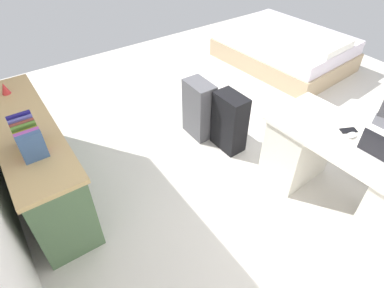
{
  "coord_description": "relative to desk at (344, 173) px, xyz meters",
  "views": [
    {
      "loc": [
        -2.08,
        2.24,
        2.42
      ],
      "look_at": [
        -0.34,
        1.04,
        0.6
      ],
      "focal_mm": 30.29,
      "sensor_mm": 36.0,
      "label": 1
    }
  ],
  "objects": [
    {
      "name": "ground_plane",
      "position": [
        1.2,
        -0.03,
        -0.38
      ],
      "size": [
        6.15,
        6.15,
        0.0
      ],
      "primitive_type": "plane",
      "color": "beige"
    },
    {
      "name": "desk",
      "position": [
        0.0,
        0.0,
        0.0
      ],
      "size": [
        1.48,
        0.75,
        0.73
      ],
      "color": "silver",
      "rests_on": "ground_plane"
    },
    {
      "name": "credenza",
      "position": [
        1.68,
        2.17,
        0.01
      ],
      "size": [
        1.8,
        0.48,
        0.79
      ],
      "color": "#4C6B47",
      "rests_on": "ground_plane"
    },
    {
      "name": "bed",
      "position": [
        2.29,
        -1.72,
        -0.14
      ],
      "size": [
        2.01,
        1.56,
        0.58
      ],
      "color": "tan",
      "rests_on": "ground_plane"
    },
    {
      "name": "suitcase_black",
      "position": [
        1.2,
        0.3,
        -0.05
      ],
      "size": [
        0.37,
        0.23,
        0.66
      ],
      "primitive_type": "cube",
      "rotation": [
        0.0,
        0.0,
        0.03
      ],
      "color": "black",
      "rests_on": "ground_plane"
    },
    {
      "name": "suitcase_spare_grey",
      "position": [
        1.57,
        0.44,
        -0.05
      ],
      "size": [
        0.36,
        0.22,
        0.67
      ],
      "primitive_type": "cube",
      "rotation": [
        0.0,
        0.0,
        0.0
      ],
      "color": "#4C4C51",
      "rests_on": "ground_plane"
    },
    {
      "name": "laptop",
      "position": [
        -0.19,
        -0.0,
        0.4
      ],
      "size": [
        0.32,
        0.24,
        0.21
      ],
      "color": "#B7B7BC",
      "rests_on": "desk"
    },
    {
      "name": "computer_mouse",
      "position": [
        0.08,
        -0.03,
        0.37
      ],
      "size": [
        0.07,
        0.1,
        0.03
      ],
      "primitive_type": "ellipsoid",
      "rotation": [
        0.0,
        0.0,
        0.07
      ],
      "color": "white",
      "rests_on": "desk"
    },
    {
      "name": "cell_phone_by_mouse",
      "position": [
        0.14,
        -0.07,
        0.36
      ],
      "size": [
        0.12,
        0.15,
        0.01
      ],
      "primitive_type": "cube",
      "rotation": [
        0.0,
        0.0,
        -0.44
      ],
      "color": "black",
      "rests_on": "desk"
    },
    {
      "name": "book_row",
      "position": [
        1.31,
        2.17,
        0.52
      ],
      "size": [
        0.32,
        0.17,
        0.24
      ],
      "color": "#3A5886",
      "rests_on": "credenza"
    },
    {
      "name": "figurine_small",
      "position": [
        2.28,
        2.17,
        0.46
      ],
      "size": [
        0.08,
        0.08,
        0.11
      ],
      "primitive_type": "cone",
      "color": "red",
      "rests_on": "credenza"
    }
  ]
}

